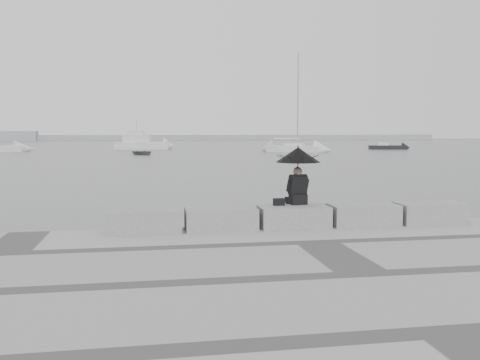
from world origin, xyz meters
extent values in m
plane|color=#4D5052|center=(0.00, 0.00, 0.00)|extent=(360.00, 360.00, 0.00)
cube|color=gray|center=(0.00, -7.00, 0.25)|extent=(34.00, 14.00, 0.50)
cube|color=slate|center=(-3.40, -0.45, 0.75)|extent=(1.60, 0.80, 0.50)
cube|color=slate|center=(-1.70, -0.45, 0.75)|extent=(1.60, 0.80, 0.50)
cube|color=slate|center=(0.00, -0.45, 0.75)|extent=(1.60, 0.80, 0.50)
cube|color=slate|center=(1.70, -0.45, 0.75)|extent=(1.60, 0.80, 0.50)
cube|color=slate|center=(3.40, -0.45, 0.75)|extent=(1.60, 0.80, 0.50)
sphere|color=#726056|center=(0.18, -0.11, 1.78)|extent=(0.21, 0.21, 0.21)
cylinder|color=black|center=(0.18, -0.12, 1.85)|extent=(0.02, 0.02, 1.00)
cone|color=black|center=(0.18, -0.12, 2.17)|extent=(1.06, 1.06, 0.36)
sphere|color=black|center=(0.18, -0.12, 2.37)|extent=(0.04, 0.04, 0.04)
cube|color=black|center=(-0.31, -0.26, 1.08)|extent=(0.26, 0.15, 0.16)
cube|color=#939698|center=(0.00, 155.00, 0.80)|extent=(180.00, 6.00, 1.60)
cube|color=white|center=(15.62, 55.39, 0.35)|extent=(7.11, 5.79, 0.90)
cube|color=white|center=(15.62, 55.39, 0.95)|extent=(2.90, 2.66, 0.50)
cylinder|color=#9A9A9D|center=(15.62, 55.39, 6.80)|extent=(0.16, 0.16, 12.00)
cylinder|color=#9A9A9D|center=(15.62, 55.39, 1.60)|extent=(3.31, 2.21, 0.10)
cube|color=white|center=(-4.05, 70.26, 0.50)|extent=(8.38, 3.92, 1.20)
cube|color=white|center=(-4.05, 70.26, 1.60)|extent=(4.30, 2.75, 1.20)
cube|color=white|center=(-4.05, 70.26, 2.50)|extent=(2.22, 1.87, 0.60)
cylinder|color=#9A9A9D|center=(-4.05, 70.26, 3.60)|extent=(0.08, 0.08, 1.60)
cube|color=black|center=(32.63, 63.77, 0.25)|extent=(5.75, 2.78, 0.70)
cube|color=white|center=(32.63, 63.77, 0.75)|extent=(1.88, 1.54, 0.50)
imported|color=gray|center=(-3.84, 50.93, 0.28)|extent=(3.47, 3.19, 0.56)
camera|label=1|loc=(-3.31, -12.26, 2.72)|focal=40.00mm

